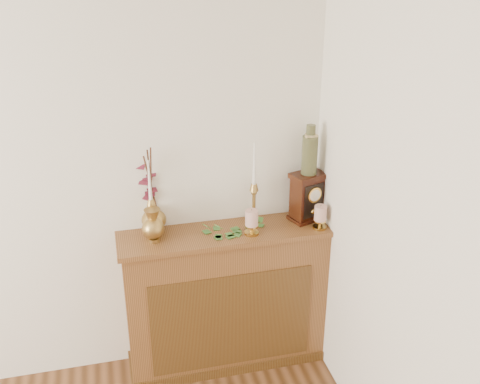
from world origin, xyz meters
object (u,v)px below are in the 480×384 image
object	(u,v)px
candlestick_left	(152,211)
bud_vase	(153,226)
ceramic_vase	(310,152)
mantel_clock	(308,197)
ginger_jar	(149,191)
candlestick_center	(254,197)

from	to	relation	value
candlestick_left	bud_vase	world-z (taller)	candlestick_left
bud_vase	ceramic_vase	bearing A→B (deg)	3.71
bud_vase	ceramic_vase	distance (m)	0.98
mantel_clock	ceramic_vase	size ratio (longest dim) A/B	1.01
ginger_jar	mantel_clock	xyz separation A→B (m)	(0.91, -0.11, -0.09)
bud_vase	ceramic_vase	xyz separation A→B (m)	(0.92, 0.06, 0.33)
bud_vase	ceramic_vase	size ratio (longest dim) A/B	0.68
candlestick_left	candlestick_center	xyz separation A→B (m)	(0.60, 0.03, 0.01)
ginger_jar	candlestick_left	bearing A→B (deg)	-91.57
ceramic_vase	mantel_clock	bearing A→B (deg)	-71.88
bud_vase	candlestick_center	bearing A→B (deg)	9.93
candlestick_left	ginger_jar	world-z (taller)	ginger_jar
candlestick_left	ginger_jar	bearing A→B (deg)	88.43
candlestick_left	candlestick_center	world-z (taller)	candlestick_center
candlestick_left	mantel_clock	distance (m)	0.91
candlestick_center	ceramic_vase	xyz separation A→B (m)	(0.31, -0.05, 0.26)
bud_vase	mantel_clock	size ratio (longest dim) A/B	0.67
candlestick_left	mantel_clock	size ratio (longest dim) A/B	1.54
ginger_jar	ceramic_vase	bearing A→B (deg)	-6.99
ceramic_vase	bud_vase	bearing A→B (deg)	-176.29
candlestick_left	candlestick_center	size ratio (longest dim) A/B	0.92
ginger_jar	ceramic_vase	size ratio (longest dim) A/B	1.79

